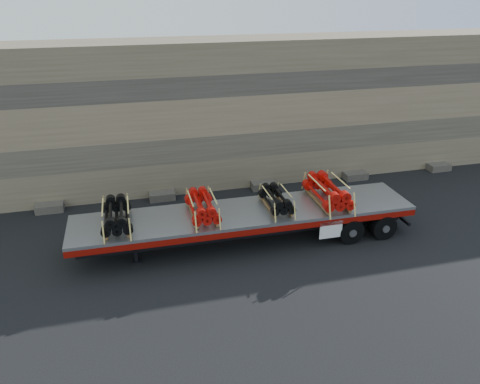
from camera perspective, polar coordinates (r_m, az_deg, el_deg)
The scene contains 7 objects.
ground at distance 18.75m, azimuth 1.26°, elevation -5.80°, with size 120.00×120.00×0.00m, color black.
rock_wall at distance 23.31m, azimuth -3.06°, elevation 9.58°, with size 44.00×3.00×7.00m, color #7A6B54.
trailer at distance 18.34m, azimuth 0.66°, elevation -4.17°, with size 13.20×2.54×1.32m, color #A1A3A8, non-canonical shape.
bundle_front at distance 17.40m, azimuth -14.82°, elevation -2.84°, with size 1.07×2.15×0.76m, color black, non-canonical shape.
bundle_midfront at distance 17.56m, azimuth -4.62°, elevation -1.82°, with size 1.05×2.11×0.75m, color red, non-canonical shape.
bundle_midrear at distance 18.21m, azimuth 4.45°, elevation -0.96°, with size 0.94×1.89×0.67m, color black, non-canonical shape.
bundle_rear at distance 18.91m, azimuth 10.63°, elevation -0.00°, with size 1.22×2.45×0.87m, color red, non-canonical shape.
Camera 1 is at (-4.48, -15.60, 9.38)m, focal length 35.00 mm.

